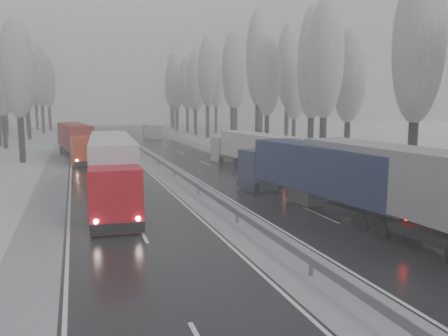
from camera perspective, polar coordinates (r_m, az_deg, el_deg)
ground at (r=14.43m, az=19.69°, el=-18.96°), size 260.00×260.00×0.00m
carriageway_right at (r=42.62m, az=-0.18°, el=-0.45°), size 7.50×200.00×0.03m
carriageway_left at (r=40.54m, az=-14.39°, el=-1.17°), size 7.50×200.00×0.03m
median_slush at (r=41.26m, az=-7.11°, el=-0.80°), size 3.00×200.00×0.04m
shoulder_right at (r=44.43m, az=5.88°, el=-0.13°), size 2.40×200.00×0.04m
shoulder_left at (r=40.47m, az=-21.39°, el=-1.49°), size 2.40×200.00×0.04m
median_guardrail at (r=41.16m, az=-7.12°, el=-0.01°), size 0.12×200.00×0.76m
tree_16 at (r=34.83m, az=24.08°, el=14.47°), size 3.60×3.60×16.53m
tree_18 at (r=43.58m, az=13.08°, el=13.62°), size 3.60×3.60×16.58m
tree_19 at (r=49.83m, az=16.05°, el=11.34°), size 3.60×3.60×14.57m
tree_20 at (r=52.23m, az=11.48°, el=12.14°), size 3.60×3.60×15.71m
tree_21 at (r=56.95m, az=11.44°, el=13.68°), size 3.60×3.60×18.62m
tree_22 at (r=61.10m, az=5.72°, el=11.77°), size 3.60×3.60×15.86m
tree_23 at (r=67.39m, az=9.21°, el=10.12°), size 3.60×3.60×13.55m
tree_24 at (r=66.63m, az=4.47°, el=14.03°), size 3.60×3.60×20.49m
tree_25 at (r=73.10m, az=8.30°, el=12.93°), size 3.60×3.60×19.44m
tree_26 at (r=75.92m, az=1.09°, el=12.53°), size 3.60×3.60×18.78m
tree_27 at (r=82.23m, az=4.90°, el=11.65°), size 3.60×3.60×17.62m
tree_28 at (r=85.69m, az=-2.20°, el=12.39°), size 3.60×3.60×19.62m
tree_29 at (r=91.76m, az=1.58°, el=11.52°), size 3.60×3.60×18.11m
tree_30 at (r=95.04m, az=-3.78°, el=11.30°), size 3.60×3.60×17.86m
tree_31 at (r=100.57m, az=-1.07°, el=11.41°), size 3.60×3.60×18.58m
tree_32 at (r=102.30m, az=-4.86°, el=10.88°), size 3.60×3.60×17.33m
tree_33 at (r=106.89m, az=-3.72°, el=9.75°), size 3.60×3.60×14.33m
tree_34 at (r=109.00m, az=-6.25°, el=10.80°), size 3.60×3.60×17.63m
tree_35 at (r=115.23m, az=-2.15°, el=10.90°), size 3.60×3.60×18.25m
tree_36 at (r=118.96m, az=-6.70°, el=11.38°), size 3.60×3.60×20.23m
tree_37 at (r=124.39m, az=-3.88°, el=10.14°), size 3.60×3.60×16.37m
tree_38 at (r=129.57m, az=-6.95°, el=10.48°), size 3.60×3.60×17.97m
tree_39 at (r=134.04m, az=-6.11°, el=9.93°), size 3.60×3.60×16.19m
tree_62 at (r=54.07m, az=-25.42°, el=11.60°), size 3.60×3.60×16.04m
tree_66 at (r=73.00m, az=-27.10°, el=10.02°), size 3.60×3.60×15.23m
tree_68 at (r=79.57m, az=-25.31°, el=10.57°), size 3.60×3.60×16.65m
tree_70 at (r=89.57m, az=-24.45°, el=10.46°), size 3.60×3.60×17.09m
tree_71 at (r=94.18m, az=-27.21°, el=11.12°), size 3.60×3.60×19.61m
tree_72 at (r=99.07m, az=-25.41°, el=9.39°), size 3.60×3.60×15.11m
tree_73 at (r=103.44m, az=-26.82°, el=9.97°), size 3.60×3.60×17.22m
tree_74 at (r=109.62m, az=-22.84°, el=10.88°), size 3.60×3.60×19.68m
tree_76 at (r=118.89m, az=-22.02°, el=10.33°), size 3.60×3.60×18.55m
tree_77 at (r=123.18m, az=-24.49°, el=8.84°), size 3.60×3.60×14.32m
tree_78 at (r=125.71m, az=-23.50°, el=10.39°), size 3.60×3.60×19.55m
tree_79 at (r=129.86m, az=-24.56°, el=9.54°), size 3.60×3.60×17.07m
truck_grey_tarp at (r=23.90m, az=20.51°, el=-1.67°), size 3.36×17.29×4.41m
truck_blue_box at (r=27.65m, az=11.96°, el=-0.49°), size 4.55×15.89×4.04m
truck_cream_box at (r=43.31m, az=3.56°, el=2.55°), size 3.54×14.62×3.72m
box_truck_distant at (r=84.37m, az=-9.35°, el=4.71°), size 2.63×7.38×2.72m
truck_red_white at (r=29.71m, az=-14.42°, el=0.36°), size 3.60×16.99×4.33m
truck_red_red at (r=54.75m, az=-18.82°, el=3.60°), size 4.50×16.41×4.17m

